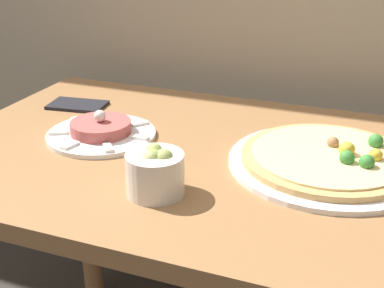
# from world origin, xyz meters

# --- Properties ---
(dining_table) EXTENTS (1.19, 0.72, 0.73)m
(dining_table) POSITION_xyz_m (0.00, 0.36, 0.62)
(dining_table) COLOR olive
(dining_table) RESTS_ON ground_plane
(pizza_plate) EXTENTS (0.37, 0.37, 0.05)m
(pizza_plate) POSITION_xyz_m (0.19, 0.39, 0.74)
(pizza_plate) COLOR white
(pizza_plate) RESTS_ON dining_table
(tartare_plate) EXTENTS (0.23, 0.23, 0.06)m
(tartare_plate) POSITION_xyz_m (-0.28, 0.36, 0.74)
(tartare_plate) COLOR white
(tartare_plate) RESTS_ON dining_table
(small_bowl) EXTENTS (0.10, 0.10, 0.08)m
(small_bowl) POSITION_xyz_m (-0.07, 0.18, 0.77)
(small_bowl) COLOR silver
(small_bowl) RESTS_ON dining_table
(napkin) EXTENTS (0.15, 0.10, 0.01)m
(napkin) POSITION_xyz_m (-0.43, 0.51, 0.73)
(napkin) COLOR black
(napkin) RESTS_ON dining_table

